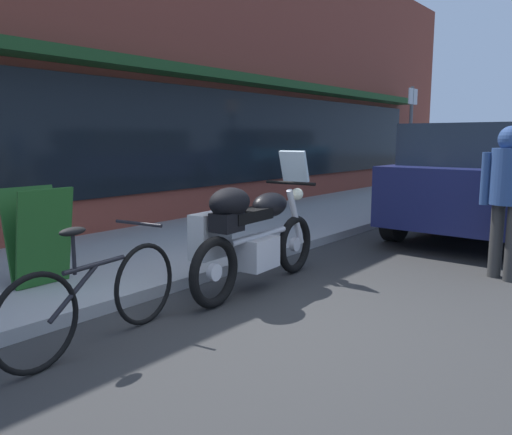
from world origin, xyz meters
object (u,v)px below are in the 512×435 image
(pedestrian_walking, at_px, (508,184))
(sandwich_board_sign, at_px, (39,236))
(parked_minivan, at_px, (493,177))
(parked_bicycle, at_px, (96,297))
(parking_sign_pole, at_px, (410,136))
(touring_motorcycle, at_px, (250,232))

(pedestrian_walking, relative_size, sandwich_board_sign, 1.76)
(parked_minivan, xyz_separation_m, sandwich_board_sign, (-6.18, 2.63, -0.33))
(parked_minivan, relative_size, sandwich_board_sign, 4.96)
(parked_bicycle, bearing_deg, parking_sign_pole, 6.25)
(pedestrian_walking, relative_size, parking_sign_pole, 0.68)
(pedestrian_walking, bearing_deg, sandwich_board_sign, 135.50)
(parked_bicycle, height_order, pedestrian_walking, pedestrian_walking)
(touring_motorcycle, relative_size, parked_bicycle, 1.25)
(parked_minivan, bearing_deg, sandwich_board_sign, 156.98)
(touring_motorcycle, bearing_deg, sandwich_board_sign, 133.55)
(touring_motorcycle, height_order, parked_minivan, parked_minivan)
(sandwich_board_sign, bearing_deg, touring_motorcycle, -46.45)
(parking_sign_pole, bearing_deg, parked_bicycle, -173.75)
(parked_minivan, distance_m, sandwich_board_sign, 6.73)
(parked_minivan, relative_size, parking_sign_pole, 1.91)
(parked_minivan, bearing_deg, parked_bicycle, 169.99)
(sandwich_board_sign, bearing_deg, parked_minivan, -23.02)
(parked_bicycle, xyz_separation_m, pedestrian_walking, (3.86, -1.96, 0.68))
(pedestrian_walking, bearing_deg, parked_minivan, 16.44)
(pedestrian_walking, xyz_separation_m, sandwich_board_sign, (-3.48, 3.42, -0.45))
(parked_bicycle, height_order, parked_minivan, parked_minivan)
(parked_bicycle, xyz_separation_m, parked_minivan, (6.56, -1.16, 0.55))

